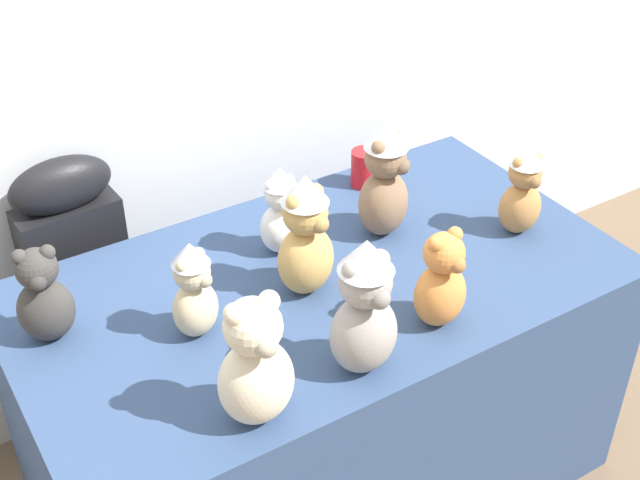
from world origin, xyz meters
The scene contains 12 objects.
display_table centered at (0.00, 0.25, 0.37)m, with size 1.53×0.84×0.74m, color navy.
instrument_case centered at (-0.46, 0.80, 0.49)m, with size 0.29×0.13×0.96m.
teddy_bear_ginger centered at (0.15, -0.03, 0.86)m, with size 0.14×0.12×0.25m.
teddy_bear_cream centered at (-0.35, -0.08, 0.89)m, with size 0.16×0.14×0.31m.
teddy_bear_sand centered at (-0.35, 0.23, 0.87)m, with size 0.14×0.14×0.25m.
teddy_bear_charcoal centered at (-0.64, 0.39, 0.86)m, with size 0.15×0.14×0.25m.
teddy_bear_mocha centered at (0.26, 0.34, 0.91)m, with size 0.19×0.18×0.33m.
teddy_bear_snow centered at (-0.02, 0.41, 0.87)m, with size 0.11×0.10×0.25m.
teddy_bear_honey centered at (-0.05, 0.23, 0.90)m, with size 0.17×0.16×0.33m.
teddy_bear_ash centered at (-0.09, -0.07, 0.91)m, with size 0.16×0.14×0.34m.
teddy_bear_caramel centered at (0.57, 0.15, 0.87)m, with size 0.12×0.11×0.26m.
party_cup_red centered at (0.35, 0.57, 0.80)m, with size 0.08×0.08×0.11m, color red.
Camera 1 is at (-0.90, -1.20, 2.05)m, focal length 47.96 mm.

